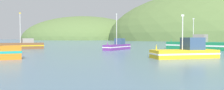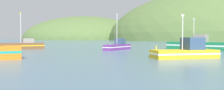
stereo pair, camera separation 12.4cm
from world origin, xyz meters
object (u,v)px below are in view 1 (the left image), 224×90
fishing_boat_brown (20,45)px  fishing_boat_green (197,45)px  fishing_boat_yellow (186,52)px  fishing_boat_purple (118,46)px

fishing_boat_brown → fishing_boat_green: size_ratio=0.90×
fishing_boat_yellow → fishing_boat_green: fishing_boat_green is taller
fishing_boat_yellow → fishing_boat_purple: (-6.84, 17.76, -0.03)m
fishing_boat_yellow → fishing_boat_green: size_ratio=0.77×
fishing_boat_purple → fishing_boat_green: size_ratio=0.75×
fishing_boat_brown → fishing_boat_yellow: bearing=114.7°
fishing_boat_green → fishing_boat_brown: bearing=41.8°
fishing_boat_yellow → fishing_boat_green: 19.03m
fishing_boat_green → fishing_boat_purple: bearing=43.9°
fishing_boat_yellow → fishing_boat_purple: 19.03m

